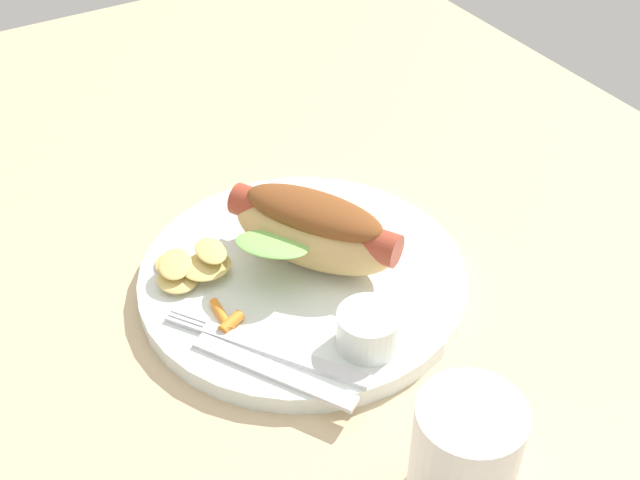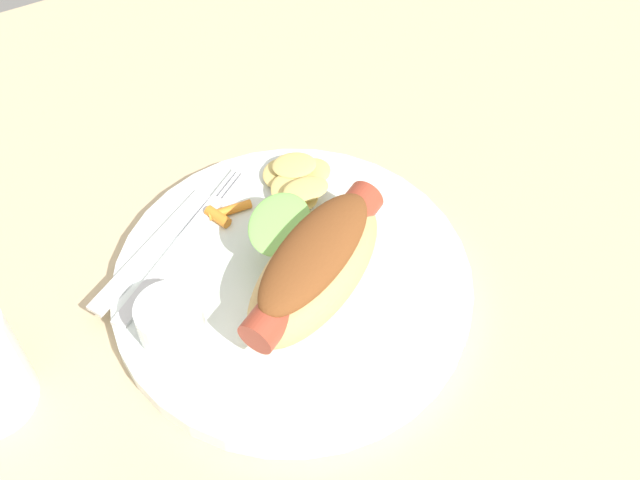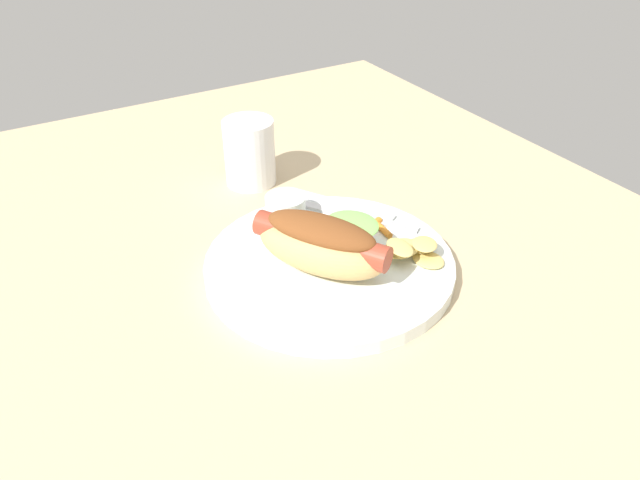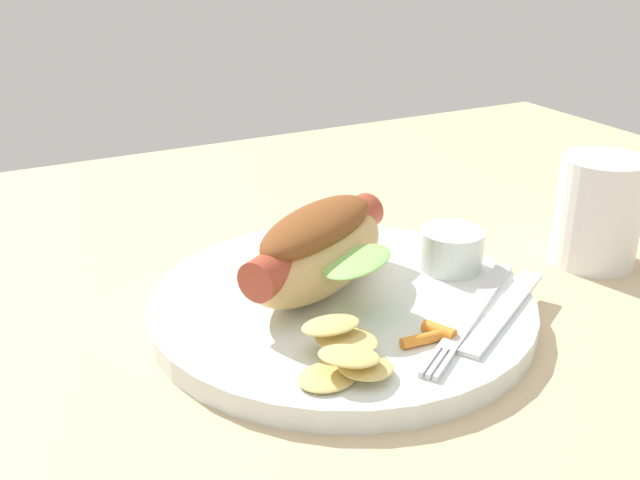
# 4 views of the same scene
# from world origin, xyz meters

# --- Properties ---
(ground_plane) EXTENTS (1.20, 0.90, 0.02)m
(ground_plane) POSITION_xyz_m (0.00, 0.00, -0.01)
(ground_plane) COLOR tan
(plate) EXTENTS (0.27, 0.27, 0.02)m
(plate) POSITION_xyz_m (0.02, -0.01, 0.01)
(plate) COLOR white
(plate) RESTS_ON ground_plane
(hot_dog) EXTENTS (0.16, 0.14, 0.06)m
(hot_dog) POSITION_xyz_m (0.01, 0.00, 0.05)
(hot_dog) COLOR tan
(hot_dog) RESTS_ON plate
(sauce_ramekin) EXTENTS (0.05, 0.05, 0.03)m
(sauce_ramekin) POSITION_xyz_m (0.12, -0.01, 0.03)
(sauce_ramekin) COLOR white
(sauce_ramekin) RESTS_ON plate
(fork) EXTENTS (0.14, 0.11, 0.00)m
(fork) POSITION_xyz_m (0.08, -0.08, 0.02)
(fork) COLOR silver
(fork) RESTS_ON plate
(knife) EXTENTS (0.12, 0.08, 0.00)m
(knife) POSITION_xyz_m (0.10, -0.08, 0.02)
(knife) COLOR silver
(knife) RESTS_ON plate
(chips_pile) EXTENTS (0.07, 0.07, 0.02)m
(chips_pile) POSITION_xyz_m (-0.02, -0.09, 0.03)
(chips_pile) COLOR #D8BD6A
(chips_pile) RESTS_ON plate
(carrot_garnish) EXTENTS (0.04, 0.02, 0.01)m
(carrot_garnish) POSITION_xyz_m (0.04, -0.09, 0.02)
(carrot_garnish) COLOR orange
(carrot_garnish) RESTS_ON plate
(drinking_cup) EXTENTS (0.07, 0.07, 0.09)m
(drinking_cup) POSITION_xyz_m (0.25, -0.03, 0.04)
(drinking_cup) COLOR white
(drinking_cup) RESTS_ON ground_plane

